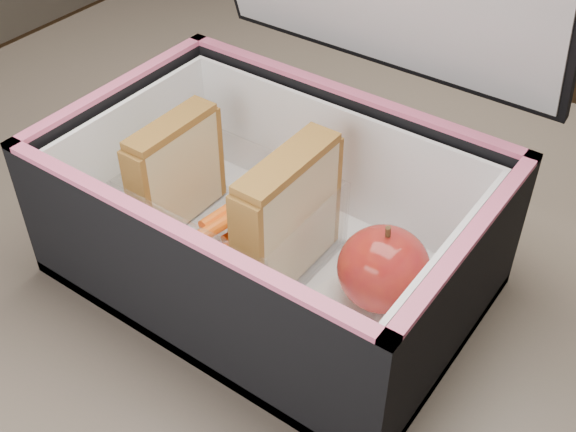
# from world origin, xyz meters

# --- Properties ---
(kitchen_table) EXTENTS (1.20, 0.80, 0.75)m
(kitchen_table) POSITION_xyz_m (0.00, 0.00, 0.66)
(kitchen_table) COLOR brown
(kitchen_table) RESTS_ON ground
(lunch_bag) EXTENTS (0.33, 0.29, 0.33)m
(lunch_bag) POSITION_xyz_m (-0.07, -0.02, 0.82)
(lunch_bag) COLOR black
(lunch_bag) RESTS_ON kitchen_table
(plastic_tub) EXTENTS (0.16, 0.11, 0.07)m
(plastic_tub) POSITION_xyz_m (-0.11, -0.03, 0.80)
(plastic_tub) COLOR white
(plastic_tub) RESTS_ON lunch_bag
(sandwich_left) EXTENTS (0.02, 0.09, 0.10)m
(sandwich_left) POSITION_xyz_m (-0.17, -0.03, 0.82)
(sandwich_left) COLOR tan
(sandwich_left) RESTS_ON plastic_tub
(sandwich_right) EXTENTS (0.03, 0.10, 0.11)m
(sandwich_right) POSITION_xyz_m (-0.05, -0.03, 0.82)
(sandwich_right) COLOR tan
(sandwich_right) RESTS_ON plastic_tub
(carrot_sticks) EXTENTS (0.05, 0.15, 0.03)m
(carrot_sticks) POSITION_xyz_m (-0.11, -0.02, 0.78)
(carrot_sticks) COLOR #F95818
(carrot_sticks) RESTS_ON plastic_tub
(paper_napkin) EXTENTS (0.09, 0.09, 0.01)m
(paper_napkin) POSITION_xyz_m (0.03, -0.02, 0.77)
(paper_napkin) COLOR white
(paper_napkin) RESTS_ON lunch_bag
(red_apple) EXTENTS (0.08, 0.08, 0.08)m
(red_apple) POSITION_xyz_m (0.03, -0.02, 0.81)
(red_apple) COLOR maroon
(red_apple) RESTS_ON paper_napkin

